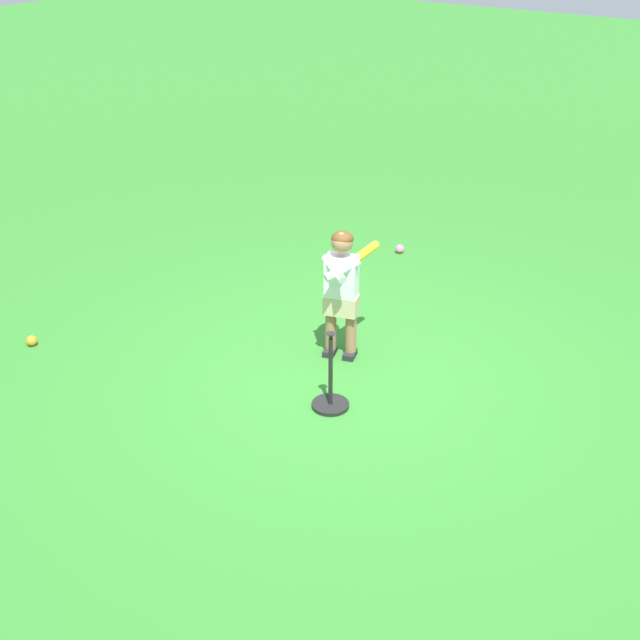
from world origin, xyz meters
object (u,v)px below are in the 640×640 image
object	(u,v)px
child_batter	(342,283)
play_ball_far_right	(400,249)
batting_tee	(330,395)
play_ball_far_left	(32,341)

from	to	relation	value
child_batter	play_ball_far_right	distance (m)	2.31
child_batter	batting_tee	distance (m)	0.96
play_ball_far_right	batting_tee	bearing A→B (deg)	109.75
child_batter	batting_tee	world-z (taller)	child_batter
child_batter	batting_tee	size ratio (longest dim) A/B	1.74
play_ball_far_left	play_ball_far_right	distance (m)	3.80
child_batter	play_ball_far_right	world-z (taller)	child_batter
play_ball_far_left	play_ball_far_right	xyz separation A→B (m)	(-1.57, -3.46, 0.00)
play_ball_far_left	batting_tee	distance (m)	2.66
play_ball_far_right	child_batter	bearing A→B (deg)	107.19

